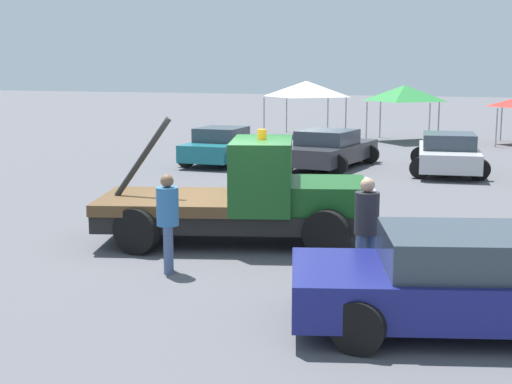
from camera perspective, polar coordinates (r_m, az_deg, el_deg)
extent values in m
plane|color=#545459|center=(14.38, -1.85, -4.00)|extent=(160.00, 160.00, 0.00)
cube|color=black|center=(14.27, -1.86, -1.94)|extent=(5.65, 3.61, 0.35)
cube|color=#19511E|center=(14.14, 5.83, -0.24)|extent=(2.01, 2.27, 0.55)
cube|color=silver|center=(14.20, 9.01, -0.38)|extent=(0.76, 1.93, 0.50)
cube|color=#19511E|center=(14.08, 0.48, 1.46)|extent=(1.82, 2.48, 1.37)
cube|color=brown|center=(14.39, -7.11, -0.75)|extent=(3.22, 2.96, 0.22)
cylinder|color=black|center=(14.35, -9.05, 2.76)|extent=(1.16, 0.50, 1.63)
cylinder|color=orange|center=(13.98, 0.48, 4.64)|extent=(0.18, 0.18, 0.20)
cylinder|color=black|center=(15.27, 5.35, -1.53)|extent=(0.88, 0.26, 0.88)
cylinder|color=black|center=(13.21, 5.65, -3.33)|extent=(0.88, 0.26, 0.88)
cylinder|color=black|center=(15.56, -7.81, -1.37)|extent=(0.88, 0.26, 0.88)
cylinder|color=black|center=(13.53, -9.54, -3.10)|extent=(0.88, 0.26, 0.88)
cube|color=navy|center=(9.99, 17.70, -7.50)|extent=(5.43, 3.53, 0.60)
cube|color=#333D47|center=(9.79, 16.43, -4.45)|extent=(2.58, 2.34, 0.50)
cylinder|color=black|center=(10.65, 7.31, -7.14)|extent=(0.68, 0.22, 0.68)
cylinder|color=black|center=(8.88, 8.19, -10.65)|extent=(0.68, 0.22, 0.68)
cylinder|color=#475B84|center=(11.63, 9.18, -5.31)|extent=(0.16, 0.16, 0.85)
cylinder|color=#475B84|center=(11.50, 8.33, -5.45)|extent=(0.16, 0.16, 0.85)
cylinder|color=#28282D|center=(11.39, 8.86, -1.68)|extent=(0.39, 0.39, 0.67)
sphere|color=tan|center=(11.31, 8.92, 0.56)|extent=(0.23, 0.23, 0.23)
cylinder|color=#475B84|center=(12.35, -6.99, -4.42)|extent=(0.15, 0.15, 0.82)
cylinder|color=#475B84|center=(12.14, -7.05, -4.66)|extent=(0.15, 0.15, 0.82)
cylinder|color=teal|center=(12.08, -7.09, -1.15)|extent=(0.38, 0.38, 0.65)
sphere|color=brown|center=(12.01, -7.14, 0.90)|extent=(0.22, 0.22, 0.22)
cube|color=#196670|center=(26.33, -2.59, 3.49)|extent=(2.03, 4.57, 0.60)
cube|color=#333D47|center=(26.07, -2.78, 4.64)|extent=(1.66, 1.97, 0.50)
cylinder|color=black|center=(28.07, -3.04, 3.47)|extent=(0.68, 0.22, 0.68)
cylinder|color=black|center=(27.49, 0.22, 3.35)|extent=(0.68, 0.22, 0.68)
cylinder|color=black|center=(25.29, -5.62, 2.74)|extent=(0.68, 0.22, 0.68)
cylinder|color=black|center=(24.64, -2.06, 2.60)|extent=(0.68, 0.22, 0.68)
cube|color=#2D2D33|center=(25.26, 5.92, 3.18)|extent=(2.39, 4.93, 0.60)
cube|color=#333D47|center=(24.98, 5.74, 4.38)|extent=(1.89, 2.16, 0.50)
cylinder|color=black|center=(27.12, 5.38, 3.22)|extent=(0.68, 0.22, 0.68)
cylinder|color=black|center=(26.47, 9.09, 2.98)|extent=(0.68, 0.22, 0.68)
cylinder|color=black|center=(24.17, 2.44, 2.45)|extent=(0.68, 0.22, 0.68)
cylinder|color=black|center=(23.45, 6.53, 2.17)|extent=(0.68, 0.22, 0.68)
cube|color=#B7B7BC|center=(24.75, 15.11, 2.76)|extent=(2.65, 4.97, 0.60)
cube|color=#333D47|center=(24.46, 15.19, 3.97)|extent=(1.97, 2.23, 0.50)
cylinder|color=black|center=(26.35, 13.01, 2.82)|extent=(0.68, 0.22, 0.68)
cylinder|color=black|center=(26.42, 16.90, 2.67)|extent=(0.68, 0.22, 0.68)
cylinder|color=black|center=(23.16, 13.03, 1.89)|extent=(0.68, 0.22, 0.68)
cylinder|color=black|center=(23.25, 17.44, 1.72)|extent=(0.68, 0.22, 0.68)
cylinder|color=#9E9EA3|center=(36.09, 0.64, 5.98)|extent=(0.07, 0.07, 2.04)
cylinder|color=#9E9EA3|center=(35.00, 5.76, 5.81)|extent=(0.07, 0.07, 2.04)
cylinder|color=#9E9EA3|center=(39.21, 2.46, 6.27)|extent=(0.07, 0.07, 2.04)
cylinder|color=#9E9EA3|center=(38.21, 7.20, 6.11)|extent=(0.07, 0.07, 2.04)
pyramid|color=white|center=(37.03, 4.04, 8.24)|extent=(3.34, 3.34, 0.79)
cylinder|color=#9E9EA3|center=(33.84, 8.83, 5.52)|extent=(0.07, 0.07, 1.93)
cylinder|color=#9E9EA3|center=(33.29, 13.70, 5.29)|extent=(0.07, 0.07, 1.93)
cylinder|color=#9E9EA3|center=(36.66, 9.90, 5.81)|extent=(0.07, 0.07, 1.93)
cylinder|color=#9E9EA3|center=(36.15, 14.40, 5.59)|extent=(0.07, 0.07, 1.93)
pyramid|color=#287F38|center=(34.89, 11.79, 7.76)|extent=(2.89, 2.89, 0.75)
cylinder|color=#9E9EA3|center=(33.43, 18.69, 4.90)|extent=(0.07, 0.07, 1.73)
cylinder|color=#9E9EA3|center=(36.61, 19.03, 5.26)|extent=(0.07, 0.07, 1.73)
cube|color=black|center=(17.10, 8.26, -1.80)|extent=(0.40, 0.40, 0.04)
cone|color=orange|center=(17.05, 8.28, -0.96)|extent=(0.36, 0.36, 0.55)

